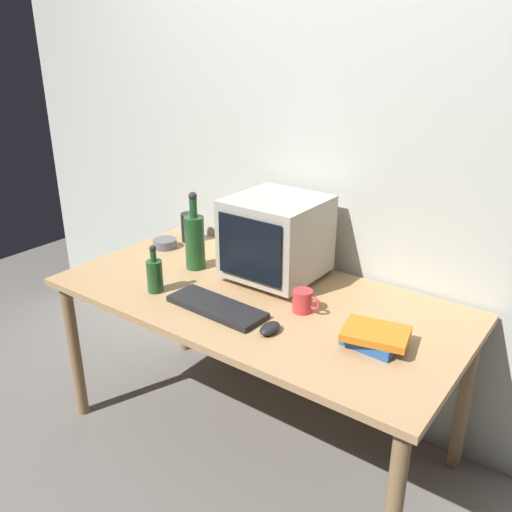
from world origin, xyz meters
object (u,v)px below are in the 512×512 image
(crt_monitor, at_px, (276,238))
(bottle_tall, at_px, (195,240))
(keyboard, at_px, (217,307))
(computer_mouse, at_px, (270,328))
(book_stack, at_px, (374,337))
(metal_canister, at_px, (190,227))
(cd_spindle, at_px, (165,243))
(bottle_short, at_px, (155,274))
(mug, at_px, (303,301))

(crt_monitor, height_order, bottle_tall, crt_monitor)
(keyboard, bearing_deg, computer_mouse, -1.78)
(computer_mouse, height_order, book_stack, book_stack)
(bottle_tall, bearing_deg, metal_canister, 136.95)
(bottle_tall, bearing_deg, cd_spindle, 162.35)
(bottle_tall, relative_size, bottle_short, 1.74)
(mug, bearing_deg, book_stack, -12.22)
(bottle_short, height_order, book_stack, bottle_short)
(bottle_short, xyz_separation_m, mug, (0.60, 0.22, -0.03))
(bottle_tall, xyz_separation_m, mug, (0.63, -0.07, -0.09))
(computer_mouse, height_order, bottle_short, bottle_short)
(computer_mouse, distance_m, cd_spindle, 0.99)
(bottle_short, height_order, mug, bottle_short)
(book_stack, xyz_separation_m, cd_spindle, (-1.26, 0.24, -0.01))
(mug, distance_m, cd_spindle, 0.95)
(keyboard, height_order, mug, mug)
(keyboard, xyz_separation_m, bottle_tall, (-0.35, 0.26, 0.13))
(mug, height_order, metal_canister, metal_canister)
(cd_spindle, bearing_deg, computer_mouse, -22.32)
(crt_monitor, xyz_separation_m, bottle_short, (-0.33, -0.41, -0.12))
(crt_monitor, height_order, cd_spindle, crt_monitor)
(bottle_tall, relative_size, mug, 3.04)
(computer_mouse, bearing_deg, book_stack, 21.17)
(computer_mouse, bearing_deg, metal_canister, 148.23)
(book_stack, bearing_deg, mug, 167.78)
(bottle_short, xyz_separation_m, metal_canister, (-0.30, 0.53, -0.00))
(bottle_short, bearing_deg, computer_mouse, 0.53)
(bottle_tall, distance_m, mug, 0.64)
(bottle_tall, bearing_deg, mug, -6.35)
(bottle_short, relative_size, mug, 1.75)
(keyboard, relative_size, computer_mouse, 4.20)
(bottle_short, relative_size, book_stack, 0.83)
(bottle_tall, xyz_separation_m, cd_spindle, (-0.30, 0.10, -0.11))
(computer_mouse, height_order, cd_spindle, cd_spindle)
(keyboard, relative_size, cd_spindle, 3.50)
(computer_mouse, bearing_deg, keyboard, 174.89)
(metal_canister, bearing_deg, crt_monitor, -10.79)
(bottle_tall, bearing_deg, crt_monitor, 19.02)
(bottle_tall, relative_size, metal_canister, 2.44)
(keyboard, relative_size, bottle_short, 2.00)
(mug, relative_size, cd_spindle, 1.00)
(cd_spindle, bearing_deg, book_stack, -10.65)
(bottle_tall, height_order, mug, bottle_tall)
(book_stack, bearing_deg, bottle_short, -171.16)
(keyboard, height_order, metal_canister, metal_canister)
(mug, bearing_deg, cd_spindle, 169.92)
(computer_mouse, xyz_separation_m, cd_spindle, (-0.92, 0.38, 0.00))
(computer_mouse, distance_m, bottle_short, 0.59)
(crt_monitor, height_order, mug, crt_monitor)
(bottle_short, bearing_deg, crt_monitor, 51.09)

